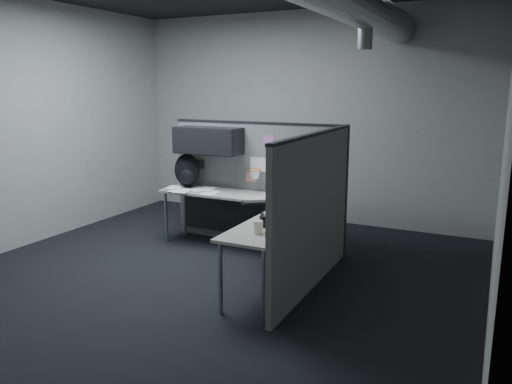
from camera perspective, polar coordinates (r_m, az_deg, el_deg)
The scene contains 12 objects.
room at distance 5.03m, azimuth 0.17°, elevation 12.19°, with size 5.62×5.62×3.22m.
partition_back at distance 6.58m, azimuth -1.47°, elevation 2.54°, with size 2.44×0.42×1.63m.
partition_right at distance 5.17m, azimuth 6.63°, elevation -2.19°, with size 0.07×2.23×1.63m.
desk at distance 6.02m, azimuth -0.43°, elevation -2.09°, with size 2.31×2.11×0.73m.
monitor at distance 5.96m, azimuth 5.83°, elevation 1.33°, with size 0.58×0.58×0.49m.
keyboard at distance 5.80m, azimuth 0.64°, elevation -1.24°, with size 0.47×0.42×0.04m.
mouse at distance 5.45m, azimuth 2.78°, elevation -2.16°, with size 0.28×0.26×0.05m.
phone at distance 4.96m, azimuth 1.58°, elevation -3.31°, with size 0.29×0.30×0.11m.
bottles at distance 4.58m, azimuth 1.85°, elevation -4.72°, with size 0.12×0.17×0.08m.
cup at distance 4.66m, azimuth 0.26°, elevation -4.04°, with size 0.09×0.09×0.12m, color beige.
papers at distance 6.63m, azimuth -7.40°, elevation 0.25°, with size 0.82×0.58×0.02m.
backpack at distance 6.84m, azimuth -7.89°, elevation 2.40°, with size 0.42×0.38×0.45m.
Camera 1 is at (2.76, -4.52, 2.08)m, focal length 35.00 mm.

